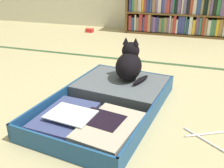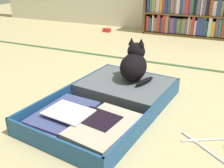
{
  "view_description": "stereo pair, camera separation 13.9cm",
  "coord_description": "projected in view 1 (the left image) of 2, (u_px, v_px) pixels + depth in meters",
  "views": [
    {
      "loc": [
        0.32,
        -1.25,
        0.76
      ],
      "look_at": [
        -0.09,
        -0.02,
        0.19
      ],
      "focal_mm": 40.95,
      "sensor_mm": 36.0,
      "label": 1
    },
    {
      "loc": [
        0.45,
        -1.2,
        0.76
      ],
      "look_at": [
        -0.09,
        -0.02,
        0.19
      ],
      "focal_mm": 40.95,
      "sensor_mm": 36.0,
      "label": 2
    }
  ],
  "objects": [
    {
      "name": "ground_plane",
      "position": [
        127.0,
        115.0,
        1.48
      ],
      "size": [
        10.0,
        10.0,
        0.0
      ],
      "primitive_type": "plane",
      "color": "tan"
    },
    {
      "name": "clothes_hanger",
      "position": [
        221.0,
        144.0,
        1.22
      ],
      "size": [
        0.32,
        0.28,
        0.01
      ],
      "color": "silver",
      "rests_on": "ground_plane"
    },
    {
      "name": "bookshelf",
      "position": [
        178.0,
        5.0,
        3.26
      ],
      "size": [
        1.32,
        0.28,
        0.79
      ],
      "color": "brown",
      "rests_on": "ground_plane"
    },
    {
      "name": "small_red_pouch",
      "position": [
        90.0,
        30.0,
        3.51
      ],
      "size": [
        0.1,
        0.07,
        0.05
      ],
      "color": "red",
      "rests_on": "ground_plane"
    },
    {
      "name": "tatami_border",
      "position": [
        155.0,
        62.0,
        2.34
      ],
      "size": [
        4.8,
        0.05,
        0.0
      ],
      "color": "#314E2C",
      "rests_on": "ground_plane"
    },
    {
      "name": "open_suitcase",
      "position": [
        110.0,
        101.0,
        1.55
      ],
      "size": [
        0.69,
        1.01,
        0.1
      ],
      "color": "navy",
      "rests_on": "ground_plane"
    },
    {
      "name": "black_cat",
      "position": [
        129.0,
        64.0,
        1.69
      ],
      "size": [
        0.23,
        0.25,
        0.27
      ],
      "color": "black",
      "rests_on": "open_suitcase"
    }
  ]
}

